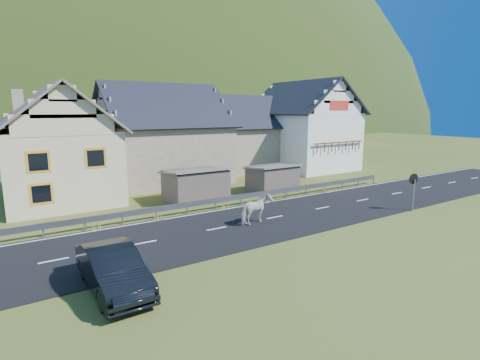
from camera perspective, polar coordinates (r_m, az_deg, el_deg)
ground at (r=22.63m, az=5.30°, el=-5.77°), size 160.00×160.00×0.00m
road at (r=22.62m, az=5.30°, el=-5.72°), size 60.00×7.00×0.04m
lane_markings at (r=22.61m, az=5.30°, el=-5.66°), size 60.00×6.60×0.01m
guardrail at (r=25.37m, az=0.15°, el=-2.61°), size 28.10×0.09×0.75m
shed_left at (r=26.68m, az=-6.78°, el=-0.84°), size 4.30×3.30×2.40m
shed_right at (r=29.70m, az=4.95°, el=0.17°), size 3.80×2.90×2.20m
house_cream at (r=29.24m, az=-26.22°, el=5.59°), size 7.80×9.80×8.30m
house_stone_a at (r=34.38m, az=-11.78°, el=7.51°), size 10.80×9.80×8.90m
house_stone_b at (r=40.82m, az=0.45°, el=7.62°), size 9.80×8.80×8.10m
house_white at (r=42.14m, az=9.65°, el=8.69°), size 8.80×10.80×9.70m
mountain at (r=199.58m, az=-27.52°, el=1.81°), size 440.00×280.00×260.00m
horse at (r=21.11m, az=2.52°, el=-4.47°), size 1.30×2.12×1.67m
car at (r=14.43m, az=-18.78°, el=-12.71°), size 1.74×4.80×1.57m
traffic_mirror at (r=26.10m, az=24.93°, el=-0.50°), size 0.67×0.24×2.43m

